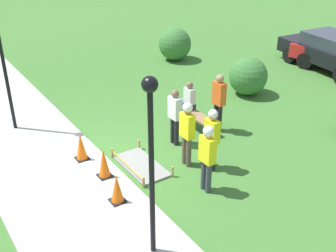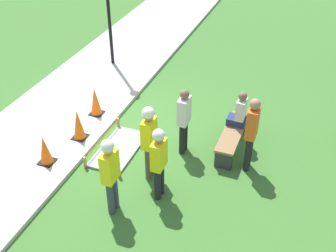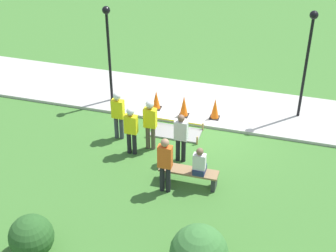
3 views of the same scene
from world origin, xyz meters
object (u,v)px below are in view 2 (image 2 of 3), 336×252
traffic_cone_far_patch (78,124)px  bystander_in_orange_shirt (251,130)px  worker_assistant (110,170)px  person_seated_on_bench (240,112)px  worker_supervisor (149,137)px  park_bench (232,136)px  traffic_cone_near_patch (95,101)px  bystander_in_gray_shirt (184,118)px  traffic_cone_sidewalk_edge (45,150)px  worker_trainee (159,158)px

traffic_cone_far_patch → bystander_in_orange_shirt: size_ratio=0.43×
traffic_cone_far_patch → worker_assistant: size_ratio=0.45×
person_seated_on_bench → worker_supervisor: (1.94, -1.47, 0.22)m
park_bench → traffic_cone_near_patch: bearing=-90.4°
bystander_in_gray_shirt → park_bench: bearing=116.3°
traffic_cone_sidewalk_edge → worker_supervisor: bearing=102.6°
park_bench → bystander_in_orange_shirt: size_ratio=0.96×
traffic_cone_near_patch → traffic_cone_far_patch: (1.08, 0.14, 0.01)m
traffic_cone_far_patch → worker_trainee: worker_trainee is taller
traffic_cone_near_patch → park_bench: (0.03, 3.67, -0.13)m
park_bench → worker_supervisor: size_ratio=0.97×
traffic_cone_far_patch → person_seated_on_bench: (-1.38, 3.58, 0.36)m
traffic_cone_far_patch → worker_assistant: worker_assistant is taller
person_seated_on_bench → worker_trainee: size_ratio=0.53×
bystander_in_gray_shirt → traffic_cone_sidewalk_edge: bearing=-59.0°
traffic_cone_near_patch → traffic_cone_sidewalk_edge: bearing=-1.9°
park_bench → worker_trainee: bearing=-25.5°
traffic_cone_far_patch → worker_trainee: 2.78m
worker_supervisor → bystander_in_orange_shirt: size_ratio=0.99×
traffic_cone_far_patch → traffic_cone_sidewalk_edge: traffic_cone_far_patch is taller
bystander_in_orange_shirt → bystander_in_gray_shirt: bearing=-92.0°
worker_supervisor → traffic_cone_sidewalk_edge: bearing=-77.4°
traffic_cone_sidewalk_edge → traffic_cone_near_patch: bearing=178.1°
traffic_cone_near_patch → bystander_in_orange_shirt: (0.60, 4.17, 0.55)m
worker_assistant → park_bench: bearing=148.6°
traffic_cone_sidewalk_edge → bystander_in_orange_shirt: bearing=110.3°
person_seated_on_bench → bystander_in_gray_shirt: bystander_in_gray_shirt is taller
worker_assistant → bystander_in_gray_shirt: size_ratio=1.04×
park_bench → worker_trainee: size_ratio=1.03×
traffic_cone_near_patch → bystander_in_gray_shirt: bystander_in_gray_shirt is taller
traffic_cone_near_patch → worker_trainee: bearing=51.2°
park_bench → bystander_in_gray_shirt: size_ratio=1.03×
park_bench → bystander_in_orange_shirt: bearing=41.0°
worker_supervisor → bystander_in_gray_shirt: 1.17m
bystander_in_orange_shirt → worker_supervisor: bearing=-61.4°
worker_supervisor → bystander_in_orange_shirt: (-1.05, 1.92, -0.04)m
traffic_cone_far_patch → worker_assistant: (1.75, 1.82, 0.55)m
bystander_in_orange_shirt → park_bench: bearing=-139.0°
traffic_cone_near_patch → bystander_in_orange_shirt: 4.25m
traffic_cone_sidewalk_edge → park_bench: 4.31m
traffic_cone_far_patch → worker_supervisor: (0.56, 2.11, 0.59)m
traffic_cone_sidewalk_edge → person_seated_on_bench: 4.54m
traffic_cone_near_patch → worker_assistant: (2.84, 1.96, 0.55)m
traffic_cone_far_patch → bystander_in_gray_shirt: size_ratio=0.47×
bystander_in_orange_shirt → traffic_cone_near_patch: bearing=-98.2°
traffic_cone_near_patch → bystander_in_gray_shirt: bearing=78.3°
traffic_cone_near_patch → bystander_in_orange_shirt: bystander_in_orange_shirt is taller
traffic_cone_sidewalk_edge → bystander_in_gray_shirt: 3.18m
person_seated_on_bench → worker_trainee: bearing=-23.5°
traffic_cone_near_patch → worker_supervisor: size_ratio=0.43×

